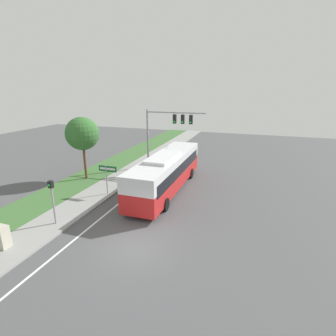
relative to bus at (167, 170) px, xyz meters
name	(u,v)px	position (x,y,z in m)	size (l,w,h in m)	color
ground_plane	(135,246)	(1.07, -8.44, -1.78)	(80.00, 80.00, 0.00)	#4C4C4F
sidewalk	(46,227)	(-5.13, -8.44, -1.72)	(2.80, 80.00, 0.12)	gray
grass_verge	(7,219)	(-8.33, -8.44, -1.73)	(3.60, 80.00, 0.10)	#3D6633
lane_divider_near	(81,235)	(-2.53, -8.44, -1.78)	(0.14, 30.00, 0.01)	silver
bus	(167,170)	(0.00, 0.00, 0.00)	(2.71, 12.07, 3.26)	red
signal_gantry	(167,127)	(-1.85, 5.39, 2.85)	(6.19, 0.41, 6.31)	#939399
pedestrian_signal	(52,195)	(-4.76, -7.95, 0.26)	(0.28, 0.34, 2.99)	#939399
street_sign	(107,174)	(-4.10, -2.64, 0.10)	(1.59, 0.08, 2.57)	#939399
utility_cabinet	(2,237)	(-5.56, -11.00, -1.04)	(0.61, 0.58, 1.25)	#B7B29E
roadside_tree	(82,134)	(-8.18, 0.09, 2.62)	(3.03, 3.03, 5.83)	brown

